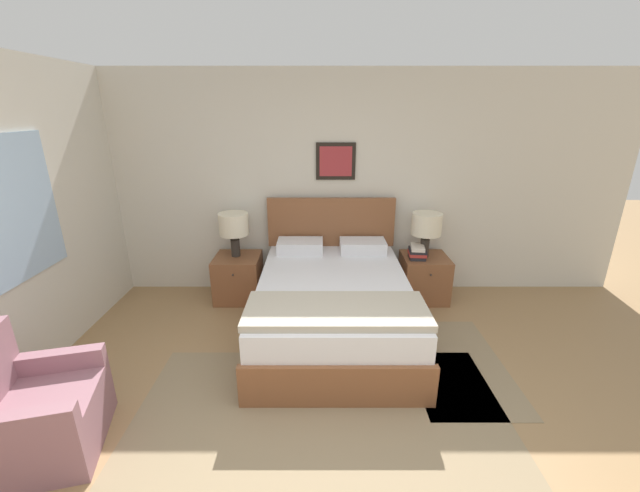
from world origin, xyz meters
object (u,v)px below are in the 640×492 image
(bed, at_px, (332,304))
(nightstand_by_door, at_px, (422,277))
(armchair, at_px, (33,415))
(table_lamp_by_door, at_px, (425,225))
(table_lamp_near_window, at_px, (232,226))
(nightstand_near_window, at_px, (237,278))

(bed, relative_size, nightstand_by_door, 3.91)
(armchair, xyz_separation_m, table_lamp_by_door, (3.08, 2.27, 0.61))
(nightstand_by_door, bearing_deg, table_lamp_by_door, 121.47)
(table_lamp_near_window, bearing_deg, table_lamp_by_door, 0.00)
(nightstand_by_door, height_order, table_lamp_near_window, table_lamp_near_window)
(bed, distance_m, nightstand_by_door, 1.36)
(armchair, distance_m, nightstand_by_door, 3.82)
(armchair, height_order, nightstand_by_door, armchair)
(nightstand_by_door, height_order, table_lamp_by_door, table_lamp_by_door)
(armchair, distance_m, table_lamp_by_door, 3.87)
(armchair, xyz_separation_m, nightstand_by_door, (3.09, 2.24, -0.02))
(table_lamp_by_door, bearing_deg, nightstand_near_window, -179.29)
(bed, bearing_deg, nightstand_by_door, 35.31)
(nightstand_near_window, bearing_deg, armchair, -111.51)
(nightstand_near_window, xyz_separation_m, nightstand_by_door, (2.21, 0.00, 0.00))
(nightstand_by_door, relative_size, table_lamp_near_window, 1.05)
(nightstand_near_window, relative_size, table_lamp_by_door, 1.05)
(nightstand_near_window, xyz_separation_m, table_lamp_near_window, (-0.01, 0.03, 0.64))
(armchair, distance_m, table_lamp_near_window, 2.51)
(nightstand_near_window, height_order, nightstand_by_door, same)
(nightstand_near_window, height_order, table_lamp_by_door, table_lamp_by_door)
(bed, bearing_deg, nightstand_near_window, 144.69)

